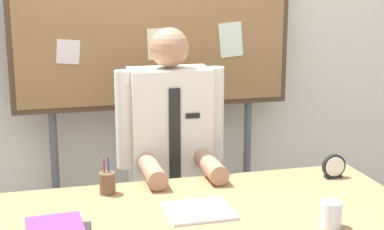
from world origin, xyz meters
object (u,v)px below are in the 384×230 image
object	(u,v)px
desk	(204,230)
coffee_mug	(331,214)
desk_clock	(334,167)
bulletin_board	(154,5)
open_notebook	(199,211)
person	(171,179)
pen_holder	(107,183)

from	to	relation	value
desk	coffee_mug	xyz separation A→B (m)	(0.42, -0.28, 0.14)
desk_clock	bulletin_board	bearing A→B (deg)	130.39
bulletin_board	open_notebook	distance (m)	1.31
person	bulletin_board	distance (m)	0.95
pen_holder	desk	bearing A→B (deg)	-37.96
desk	desk_clock	xyz separation A→B (m)	(0.69, 0.23, 0.14)
open_notebook	desk_clock	xyz separation A→B (m)	(0.72, 0.25, 0.05)
open_notebook	pen_holder	world-z (taller)	pen_holder
coffee_mug	desk	bearing A→B (deg)	146.53
open_notebook	coffee_mug	size ratio (longest dim) A/B	2.64
bulletin_board	open_notebook	world-z (taller)	bulletin_board
desk_clock	person	bearing A→B (deg)	149.44
bulletin_board	desk_clock	xyz separation A→B (m)	(0.69, -0.82, -0.72)
person	coffee_mug	distance (m)	1.01
bulletin_board	desk_clock	size ratio (longest dim) A/B	18.85
desk	coffee_mug	size ratio (longest dim) A/B	17.24
coffee_mug	pen_holder	world-z (taller)	pen_holder
person	open_notebook	bearing A→B (deg)	-92.15
bulletin_board	person	bearing A→B (deg)	-90.01
person	coffee_mug	size ratio (longest dim) A/B	14.42
pen_holder	person	bearing A→B (deg)	45.04
person	open_notebook	size ratio (longest dim) A/B	5.47
bulletin_board	coffee_mug	bearing A→B (deg)	-72.40
desk	bulletin_board	size ratio (longest dim) A/B	0.80
desk_clock	desk	bearing A→B (deg)	-161.92
desk_clock	pen_holder	size ratio (longest dim) A/B	0.71
bulletin_board	pen_holder	distance (m)	1.11
desk	open_notebook	bearing A→B (deg)	-140.97
desk	open_notebook	size ratio (longest dim) A/B	6.54
person	desk_clock	xyz separation A→B (m)	(0.69, -0.41, 0.14)
pen_holder	open_notebook	bearing A→B (deg)	-41.92
open_notebook	desk_clock	world-z (taller)	desk_clock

